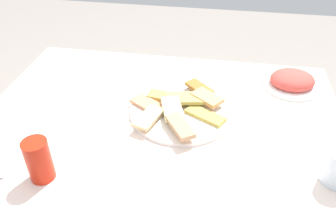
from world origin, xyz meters
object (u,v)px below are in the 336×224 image
pide_platter (181,109)px  soda_can (39,160)px  dining_table (159,140)px  salad_plate_greens (292,81)px

pide_platter → soda_can: soda_can is taller
dining_table → salad_plate_greens: salad_plate_greens is taller
dining_table → pide_platter: size_ratio=3.35×
pide_platter → soda_can: (0.32, 0.34, 0.05)m
dining_table → soda_can: bearing=46.3°
pide_platter → salad_plate_greens: size_ratio=1.69×
pide_platter → salad_plate_greens: bearing=-148.9°
salad_plate_greens → dining_table: bearing=34.2°
dining_table → soda_can: size_ratio=9.67×
dining_table → salad_plate_greens: bearing=-145.8°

